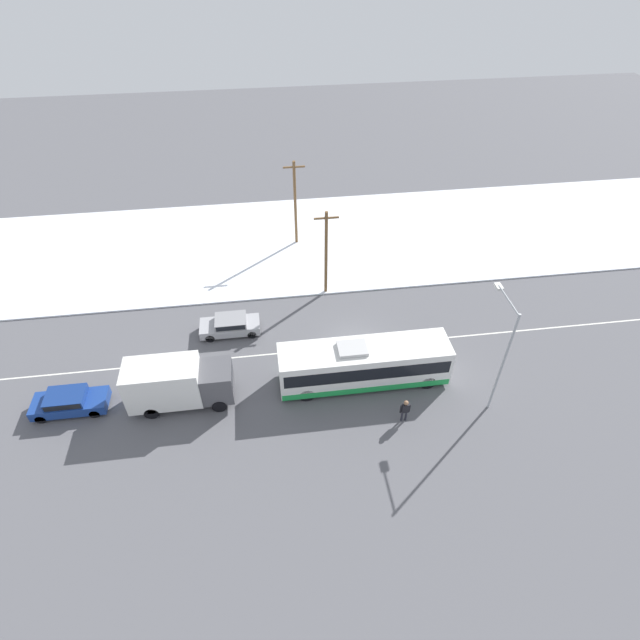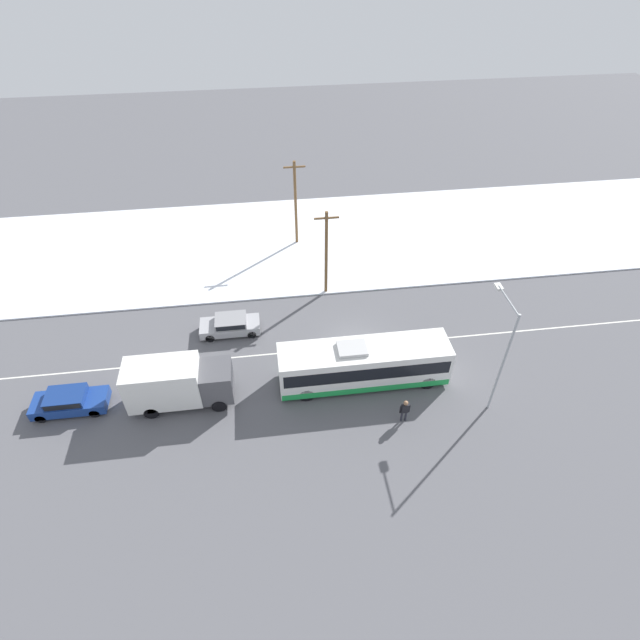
{
  "view_description": "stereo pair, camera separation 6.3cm",
  "coord_description": "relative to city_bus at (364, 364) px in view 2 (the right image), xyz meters",
  "views": [
    {
      "loc": [
        -5.86,
        -24.57,
        24.48
      ],
      "look_at": [
        -2.38,
        1.52,
        1.4
      ],
      "focal_mm": 28.0,
      "sensor_mm": 36.0,
      "label": 1
    },
    {
      "loc": [
        -5.8,
        -24.57,
        24.48
      ],
      "look_at": [
        -2.38,
        1.52,
        1.4
      ],
      "focal_mm": 28.0,
      "sensor_mm": 36.0,
      "label": 2
    }
  ],
  "objects": [
    {
      "name": "ground_plane",
      "position": [
        0.2,
        3.2,
        -1.54
      ],
      "size": [
        120.0,
        120.0,
        0.0
      ],
      "primitive_type": "plane",
      "color": "#56565B"
    },
    {
      "name": "snow_lot",
      "position": [
        0.2,
        17.17,
        -1.48
      ],
      "size": [
        80.0,
        15.77,
        0.12
      ],
      "color": "silver",
      "rests_on": "ground_plane"
    },
    {
      "name": "lane_marking_center",
      "position": [
        0.2,
        3.2,
        -1.53
      ],
      "size": [
        60.0,
        0.12,
        0.0
      ],
      "color": "silver",
      "rests_on": "ground_plane"
    },
    {
      "name": "city_bus",
      "position": [
        0.0,
        0.0,
        0.0
      ],
      "size": [
        10.79,
        2.57,
        3.14
      ],
      "color": "white",
      "rests_on": "ground_plane"
    },
    {
      "name": "box_truck",
      "position": [
        -11.57,
        -0.26,
        0.23
      ],
      "size": [
        6.33,
        2.3,
        3.25
      ],
      "color": "silver",
      "rests_on": "ground_plane"
    },
    {
      "name": "sedan_car",
      "position": [
        -8.51,
        5.85,
        -0.81
      ],
      "size": [
        4.24,
        1.8,
        1.31
      ],
      "rotation": [
        0.0,
        0.0,
        3.14
      ],
      "color": "#9E9EA3",
      "rests_on": "ground_plane"
    },
    {
      "name": "parked_car_near_truck",
      "position": [
        -18.25,
        0.03,
        -0.78
      ],
      "size": [
        4.43,
        1.8,
        1.38
      ],
      "color": "navy",
      "rests_on": "ground_plane"
    },
    {
      "name": "pedestrian_at_stop",
      "position": [
        1.81,
        -3.49,
        -0.45
      ],
      "size": [
        0.64,
        0.28,
        1.77
      ],
      "color": "#23232D",
      "rests_on": "ground_plane"
    },
    {
      "name": "streetlamp",
      "position": [
        7.31,
        -2.57,
        3.29
      ],
      "size": [
        0.36,
        3.05,
        7.57
      ],
      "color": "#9EA3A8",
      "rests_on": "ground_plane"
    },
    {
      "name": "utility_pole_roadside",
      "position": [
        -1.07,
        9.6,
        2.22
      ],
      "size": [
        1.8,
        0.24,
        7.15
      ],
      "color": "brown",
      "rests_on": "ground_plane"
    },
    {
      "name": "utility_pole_snowlot",
      "position": [
        -2.66,
        17.09,
        2.5
      ],
      "size": [
        1.8,
        0.24,
        7.7
      ],
      "color": "brown",
      "rests_on": "ground_plane"
    }
  ]
}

